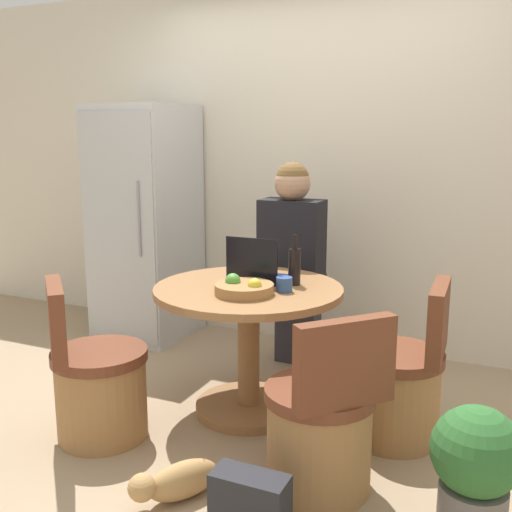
{
  "coord_description": "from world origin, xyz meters",
  "views": [
    {
      "loc": [
        1.31,
        -2.68,
        1.54
      ],
      "look_at": [
        -0.02,
        0.26,
        0.88
      ],
      "focal_mm": 42.0,
      "sensor_mm": 36.0,
      "label": 1
    }
  ],
  "objects": [
    {
      "name": "chair_near_left_corner",
      "position": [
        -0.6,
        -0.42,
        0.28
      ],
      "size": [
        0.56,
        0.56,
        0.83
      ],
      "rotation": [
        0.0,
        0.0,
        2.36
      ],
      "color": "#9E7042",
      "rests_on": "ground_plane"
    },
    {
      "name": "person_seated",
      "position": [
        -0.04,
        0.89,
        0.77
      ],
      "size": [
        0.4,
        0.37,
        1.36
      ],
      "rotation": [
        0.0,
        0.0,
        3.14
      ],
      "color": "#2D2D38",
      "rests_on": "ground_plane"
    },
    {
      "name": "dining_table",
      "position": [
        -0.02,
        0.16,
        0.49
      ],
      "size": [
        1.03,
        1.03,
        0.73
      ],
      "color": "olive",
      "rests_on": "ground_plane"
    },
    {
      "name": "wall_back",
      "position": [
        0.0,
        1.45,
        1.3
      ],
      "size": [
        7.0,
        0.06,
        2.6
      ],
      "color": "beige",
      "rests_on": "ground_plane"
    },
    {
      "name": "handbag",
      "position": [
        0.44,
        -0.81,
        0.13
      ],
      "size": [
        0.3,
        0.14,
        0.26
      ],
      "color": "#232328",
      "rests_on": "ground_plane"
    },
    {
      "name": "fruit_bowl",
      "position": [
        0.03,
        0.0,
        0.76
      ],
      "size": [
        0.31,
        0.31,
        0.1
      ],
      "color": "olive",
      "rests_on": "dining_table"
    },
    {
      "name": "chair_near_right_corner",
      "position": [
        0.59,
        -0.4,
        0.28
      ],
      "size": [
        0.56,
        0.56,
        0.83
      ],
      "rotation": [
        0.0,
        0.0,
        -2.31
      ],
      "color": "#9E7042",
      "rests_on": "ground_plane"
    },
    {
      "name": "ground_plane",
      "position": [
        0.0,
        0.0,
        0.0
      ],
      "size": [
        12.0,
        12.0,
        0.0
      ],
      "primitive_type": "plane",
      "color": "#9E8466"
    },
    {
      "name": "potted_plant",
      "position": [
        1.22,
        -0.41,
        0.28
      ],
      "size": [
        0.35,
        0.35,
        0.51
      ],
      "color": "slate",
      "rests_on": "ground_plane"
    },
    {
      "name": "refrigerator",
      "position": [
        -1.3,
        1.06,
        0.87
      ],
      "size": [
        0.63,
        0.7,
        1.74
      ],
      "color": "silver",
      "rests_on": "ground_plane"
    },
    {
      "name": "chair_right_side",
      "position": [
        0.8,
        0.2,
        0.28
      ],
      "size": [
        0.48,
        0.48,
        0.83
      ],
      "rotation": [
        0.0,
        0.0,
        -1.52
      ],
      "color": "#9E7042",
      "rests_on": "ground_plane"
    },
    {
      "name": "cat",
      "position": [
        0.06,
        -0.73,
        0.09
      ],
      "size": [
        0.3,
        0.41,
        0.17
      ],
      "rotation": [
        0.0,
        0.0,
        4.14
      ],
      "color": "tan",
      "rests_on": "ground_plane"
    },
    {
      "name": "bottle",
      "position": [
        0.19,
        0.3,
        0.83
      ],
      "size": [
        0.07,
        0.07,
        0.28
      ],
      "color": "black",
      "rests_on": "dining_table"
    },
    {
      "name": "laptop",
      "position": [
        -0.02,
        0.29,
        0.78
      ],
      "size": [
        0.3,
        0.24,
        0.26
      ],
      "rotation": [
        0.0,
        0.0,
        3.14
      ],
      "color": "#141947",
      "rests_on": "dining_table"
    },
    {
      "name": "coffee_cup",
      "position": [
        0.2,
        0.14,
        0.76
      ],
      "size": [
        0.08,
        0.08,
        0.08
      ],
      "color": "#2D4C84",
      "rests_on": "dining_table"
    }
  ]
}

